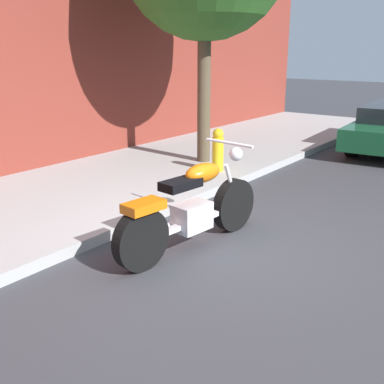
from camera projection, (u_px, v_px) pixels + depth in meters
name	position (u px, v px, depth m)	size (l,w,h in m)	color
ground_plane	(229.00, 248.00, 5.41)	(60.00, 60.00, 0.00)	#38383D
sidewalk	(69.00, 196.00, 7.08)	(21.20, 3.30, 0.14)	#A1A1A1
motorcycle	(192.00, 210.00, 5.30)	(2.22, 0.70, 1.17)	black
fire_hydrant	(218.00, 154.00, 8.20)	(0.20, 0.20, 0.91)	gold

